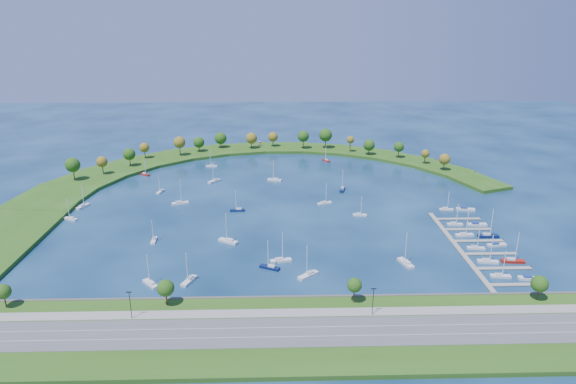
{
  "coord_description": "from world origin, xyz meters",
  "views": [
    {
      "loc": [
        -2.15,
        -260.09,
        95.83
      ],
      "look_at": [
        5.0,
        5.0,
        4.0
      ],
      "focal_mm": 31.4,
      "sensor_mm": 36.0,
      "label": 1
    }
  ],
  "objects_px": {
    "moored_boat_20": "(212,166)",
    "docked_boat_1": "(529,278)",
    "moored_boat_3": "(360,214)",
    "moored_boat_4": "(189,280)",
    "moored_boat_15": "(145,174)",
    "docked_boat_5": "(497,245)",
    "moored_boat_5": "(180,203)",
    "docked_boat_10": "(446,209)",
    "dock_system": "(474,247)",
    "moored_boat_19": "(275,179)",
    "docked_boat_2": "(488,261)",
    "moored_boat_10": "(151,283)",
    "docked_boat_4": "(476,247)",
    "moored_boat_12": "(326,160)",
    "docked_boat_0": "(500,275)",
    "docked_boat_6": "(464,234)",
    "docked_boat_9": "(477,224)",
    "docked_boat_7": "(488,235)",
    "moored_boat_18": "(215,180)",
    "moored_boat_0": "(342,189)",
    "harbor_tower": "(259,144)",
    "moored_boat_2": "(71,218)",
    "moored_boat_14": "(406,262)",
    "docked_boat_3": "(513,260)",
    "moored_boat_17": "(83,206)",
    "moored_boat_13": "(325,203)",
    "moored_boat_1": "(237,209)",
    "moored_boat_11": "(228,241)",
    "moored_boat_9": "(281,260)",
    "moored_boat_8": "(160,191)",
    "moored_boat_6": "(154,240)",
    "docked_boat_11": "(465,209)",
    "moored_boat_16": "(270,267)"
  },
  "relations": [
    {
      "from": "moored_boat_17",
      "to": "docked_boat_11",
      "type": "relative_size",
      "value": 1.28
    },
    {
      "from": "moored_boat_4",
      "to": "moored_boat_18",
      "type": "height_order",
      "value": "moored_boat_18"
    },
    {
      "from": "docked_boat_6",
      "to": "docked_boat_9",
      "type": "relative_size",
      "value": 1.31
    },
    {
      "from": "moored_boat_9",
      "to": "moored_boat_2",
      "type": "bearing_deg",
      "value": 142.9
    },
    {
      "from": "moored_boat_10",
      "to": "docked_boat_4",
      "type": "relative_size",
      "value": 1.11
    },
    {
      "from": "moored_boat_20",
      "to": "docked_boat_0",
      "type": "height_order",
      "value": "docked_boat_0"
    },
    {
      "from": "moored_boat_3",
      "to": "moored_boat_15",
      "type": "distance_m",
      "value": 146.89
    },
    {
      "from": "moored_boat_0",
      "to": "moored_boat_18",
      "type": "xyz_separation_m",
      "value": [
        -76.99,
        18.24,
        0.01
      ]
    },
    {
      "from": "moored_boat_15",
      "to": "docked_boat_5",
      "type": "distance_m",
      "value": 213.39
    },
    {
      "from": "moored_boat_17",
      "to": "docked_boat_10",
      "type": "height_order",
      "value": "moored_boat_17"
    },
    {
      "from": "moored_boat_20",
      "to": "docked_boat_1",
      "type": "bearing_deg",
      "value": 133.94
    },
    {
      "from": "moored_boat_4",
      "to": "moored_boat_16",
      "type": "xyz_separation_m",
      "value": [
        30.95,
        10.03,
        -0.01
      ]
    },
    {
      "from": "moored_boat_12",
      "to": "moored_boat_11",
      "type": "bearing_deg",
      "value": 126.7
    },
    {
      "from": "moored_boat_0",
      "to": "moored_boat_17",
      "type": "height_order",
      "value": "moored_boat_0"
    },
    {
      "from": "moored_boat_4",
      "to": "docked_boat_9",
      "type": "bearing_deg",
      "value": 133.73
    },
    {
      "from": "moored_boat_14",
      "to": "docked_boat_4",
      "type": "relative_size",
      "value": 1.24
    },
    {
      "from": "moored_boat_12",
      "to": "docked_boat_0",
      "type": "xyz_separation_m",
      "value": [
        51.4,
        -170.08,
        0.02
      ]
    },
    {
      "from": "harbor_tower",
      "to": "moored_boat_19",
      "type": "relative_size",
      "value": 0.29
    },
    {
      "from": "moored_boat_1",
      "to": "docked_boat_2",
      "type": "bearing_deg",
      "value": 147.89
    },
    {
      "from": "moored_boat_10",
      "to": "docked_boat_7",
      "type": "relative_size",
      "value": 0.89
    },
    {
      "from": "docked_boat_4",
      "to": "docked_boat_9",
      "type": "distance_m",
      "value": 28.0
    },
    {
      "from": "moored_boat_10",
      "to": "docked_boat_4",
      "type": "xyz_separation_m",
      "value": [
        135.22,
        27.88,
        -0.03
      ]
    },
    {
      "from": "moored_boat_15",
      "to": "docked_boat_0",
      "type": "height_order",
      "value": "docked_boat_0"
    },
    {
      "from": "moored_boat_3",
      "to": "moored_boat_4",
      "type": "distance_m",
      "value": 101.3
    },
    {
      "from": "moored_boat_8",
      "to": "docked_boat_2",
      "type": "distance_m",
      "value": 180.23
    },
    {
      "from": "moored_boat_6",
      "to": "moored_boat_19",
      "type": "height_order",
      "value": "moored_boat_19"
    },
    {
      "from": "moored_boat_0",
      "to": "docked_boat_1",
      "type": "xyz_separation_m",
      "value": [
        58.58,
        -108.44,
        -0.28
      ]
    },
    {
      "from": "docked_boat_3",
      "to": "docked_boat_7",
      "type": "distance_m",
      "value": 25.32
    },
    {
      "from": "docked_boat_3",
      "to": "docked_boat_5",
      "type": "xyz_separation_m",
      "value": [
        -0.02,
        15.78,
        -0.32
      ]
    },
    {
      "from": "moored_boat_2",
      "to": "moored_boat_5",
      "type": "bearing_deg",
      "value": -133.12
    },
    {
      "from": "docked_boat_2",
      "to": "docked_boat_7",
      "type": "height_order",
      "value": "docked_boat_7"
    },
    {
      "from": "docked_boat_7",
      "to": "moored_boat_18",
      "type": "bearing_deg",
      "value": 148.63
    },
    {
      "from": "moored_boat_6",
      "to": "docked_boat_0",
      "type": "distance_m",
      "value": 147.62
    },
    {
      "from": "moored_boat_5",
      "to": "docked_boat_10",
      "type": "bearing_deg",
      "value": -24.22
    },
    {
      "from": "moored_boat_13",
      "to": "moored_boat_19",
      "type": "xyz_separation_m",
      "value": [
        -27.14,
        42.13,
        0.04
      ]
    },
    {
      "from": "moored_boat_4",
      "to": "docked_boat_11",
      "type": "xyz_separation_m",
      "value": [
        133.36,
        72.6,
        -0.21
      ]
    },
    {
      "from": "docked_boat_7",
      "to": "docked_boat_4",
      "type": "bearing_deg",
      "value": -129.07
    },
    {
      "from": "moored_boat_14",
      "to": "moored_boat_17",
      "type": "height_order",
      "value": "moored_boat_14"
    },
    {
      "from": "dock_system",
      "to": "moored_boat_11",
      "type": "distance_m",
      "value": 109.1
    },
    {
      "from": "moored_boat_4",
      "to": "docked_boat_2",
      "type": "height_order",
      "value": "moored_boat_4"
    },
    {
      "from": "moored_boat_9",
      "to": "docked_boat_7",
      "type": "height_order",
      "value": "docked_boat_7"
    },
    {
      "from": "dock_system",
      "to": "moored_boat_20",
      "type": "xyz_separation_m",
      "value": [
        -130.55,
        131.24,
        0.53
      ]
    },
    {
      "from": "moored_boat_0",
      "to": "docked_boat_10",
      "type": "bearing_deg",
      "value": 71.33
    },
    {
      "from": "moored_boat_19",
      "to": "docked_boat_2",
      "type": "height_order",
      "value": "moored_boat_19"
    },
    {
      "from": "moored_boat_12",
      "to": "moored_boat_20",
      "type": "xyz_separation_m",
      "value": [
        -79.38,
        -12.27,
        0.01
      ]
    },
    {
      "from": "moored_boat_2",
      "to": "moored_boat_14",
      "type": "xyz_separation_m",
      "value": [
        156.2,
        -52.78,
        0.08
      ]
    },
    {
      "from": "moored_boat_4",
      "to": "docked_boat_4",
      "type": "height_order",
      "value": "moored_boat_4"
    },
    {
      "from": "moored_boat_18",
      "to": "docked_boat_5",
      "type": "xyz_separation_m",
      "value": [
        135.57,
        -96.32,
        -0.31
      ]
    },
    {
      "from": "moored_boat_14",
      "to": "docked_boat_0",
      "type": "distance_m",
      "value": 36.19
    },
    {
      "from": "dock_system",
      "to": "docked_boat_5",
      "type": "xyz_separation_m",
      "value": [
        10.68,
        1.61,
        0.28
      ]
    }
  ]
}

